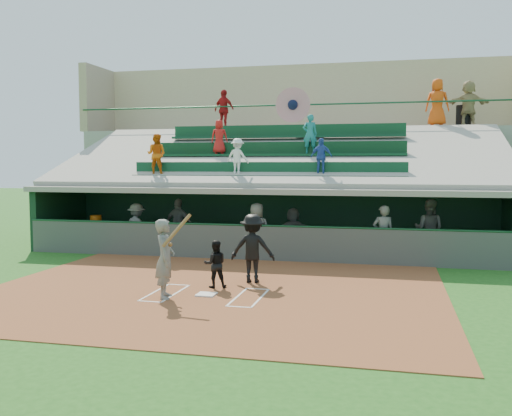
% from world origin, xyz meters
% --- Properties ---
extents(ground, '(100.00, 100.00, 0.00)m').
position_xyz_m(ground, '(0.00, 0.00, 0.00)').
color(ground, '#1E5317').
rests_on(ground, ground).
extents(dirt_slab, '(11.00, 9.00, 0.02)m').
position_xyz_m(dirt_slab, '(0.00, 0.50, 0.01)').
color(dirt_slab, brown).
rests_on(dirt_slab, ground).
extents(home_plate, '(0.43, 0.43, 0.03)m').
position_xyz_m(home_plate, '(0.00, 0.00, 0.04)').
color(home_plate, silver).
rests_on(home_plate, dirt_slab).
extents(batters_box_chalk, '(2.65, 1.85, 0.01)m').
position_xyz_m(batters_box_chalk, '(0.00, 0.00, 0.02)').
color(batters_box_chalk, white).
rests_on(batters_box_chalk, dirt_slab).
extents(dugout_floor, '(16.00, 3.50, 0.04)m').
position_xyz_m(dugout_floor, '(0.00, 6.75, 0.02)').
color(dugout_floor, gray).
rests_on(dugout_floor, ground).
extents(concourse_slab, '(20.00, 3.00, 4.60)m').
position_xyz_m(concourse_slab, '(0.00, 13.50, 2.30)').
color(concourse_slab, gray).
rests_on(concourse_slab, ground).
extents(grandstand, '(20.40, 10.40, 7.80)m').
position_xyz_m(grandstand, '(-0.01, 10.51, 2.26)').
color(grandstand, '#484D48').
rests_on(grandstand, ground).
extents(batter_at_plate, '(0.93, 0.80, 1.95)m').
position_xyz_m(batter_at_plate, '(-0.82, -0.48, 0.93)').
color(batter_at_plate, '#5A5D58').
rests_on(batter_at_plate, dirt_slab).
extents(catcher, '(0.69, 0.61, 1.17)m').
position_xyz_m(catcher, '(-0.04, 0.83, 0.61)').
color(catcher, black).
rests_on(catcher, dirt_slab).
extents(home_umpire, '(1.20, 0.76, 1.76)m').
position_xyz_m(home_umpire, '(0.71, 1.68, 0.90)').
color(home_umpire, black).
rests_on(home_umpire, dirt_slab).
extents(dugout_bench, '(15.36, 3.85, 0.47)m').
position_xyz_m(dugout_bench, '(-0.25, 8.03, 0.27)').
color(dugout_bench, olive).
rests_on(dugout_bench, dugout_floor).
extents(white_table, '(0.99, 0.82, 0.76)m').
position_xyz_m(white_table, '(-6.27, 6.27, 0.42)').
color(white_table, silver).
rests_on(white_table, dugout_floor).
extents(water_cooler, '(0.41, 0.41, 0.41)m').
position_xyz_m(water_cooler, '(-6.30, 6.30, 1.00)').
color(water_cooler, '#CD5C0C').
rests_on(water_cooler, white_table).
extents(dugout_player_a, '(1.17, 0.81, 1.65)m').
position_xyz_m(dugout_player_a, '(-4.50, 5.88, 0.86)').
color(dugout_player_a, '#5D605A').
rests_on(dugout_player_a, dugout_floor).
extents(dugout_player_b, '(1.12, 0.60, 1.81)m').
position_xyz_m(dugout_player_b, '(-3.09, 6.32, 0.95)').
color(dugout_player_b, '#50524E').
rests_on(dugout_player_b, dugout_floor).
extents(dugout_player_c, '(0.89, 0.60, 1.78)m').
position_xyz_m(dugout_player_c, '(-0.03, 5.32, 0.93)').
color(dugout_player_c, '#535651').
rests_on(dugout_player_c, dugout_floor).
extents(dugout_player_d, '(1.52, 0.88, 1.56)m').
position_xyz_m(dugout_player_d, '(0.97, 6.38, 0.82)').
color(dugout_player_d, '#545652').
rests_on(dugout_player_d, dugout_floor).
extents(dugout_player_e, '(0.72, 0.55, 1.78)m').
position_xyz_m(dugout_player_e, '(3.96, 5.29, 0.93)').
color(dugout_player_e, '#525450').
rests_on(dugout_player_e, dugout_floor).
extents(dugout_player_f, '(1.10, 0.96, 1.91)m').
position_xyz_m(dugout_player_f, '(5.37, 6.39, 1.00)').
color(dugout_player_f, '#525550').
rests_on(dugout_player_f, dugout_floor).
extents(trash_bin, '(0.63, 0.63, 0.95)m').
position_xyz_m(trash_bin, '(7.13, 13.34, 5.07)').
color(trash_bin, black).
rests_on(trash_bin, concourse_slab).
extents(concourse_staff_a, '(1.12, 0.79, 1.77)m').
position_xyz_m(concourse_staff_a, '(-3.13, 12.13, 5.48)').
color(concourse_staff_a, '#A21213').
rests_on(concourse_staff_a, concourse_slab).
extents(concourse_staff_b, '(1.03, 0.75, 1.96)m').
position_xyz_m(concourse_staff_b, '(5.96, 12.25, 5.58)').
color(concourse_staff_b, '#D7470C').
rests_on(concourse_staff_b, concourse_slab).
extents(concourse_staff_c, '(1.88, 0.87, 1.95)m').
position_xyz_m(concourse_staff_c, '(7.26, 13.03, 5.57)').
color(concourse_staff_c, tan).
rests_on(concourse_staff_c, concourse_slab).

